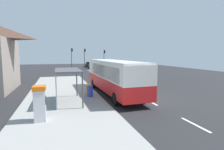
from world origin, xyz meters
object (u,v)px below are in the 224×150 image
(ticket_machine, at_px, (40,103))
(traffic_light_near_side, at_px, (104,56))
(sedan_far, at_px, (89,64))
(recycling_bin_orange, at_px, (89,89))
(bus_shelter, at_px, (63,77))
(white_van, at_px, (107,67))
(traffic_light_median, at_px, (85,55))
(bus, at_px, (114,75))
(sedan_near, at_px, (93,65))
(recycling_bin_blue, at_px, (90,91))
(traffic_light_far_side, at_px, (72,55))

(ticket_machine, relative_size, traffic_light_near_side, 0.39)
(sedan_far, height_order, traffic_light_near_side, traffic_light_near_side)
(recycling_bin_orange, relative_size, bus_shelter, 0.24)
(white_van, relative_size, traffic_light_median, 0.98)
(bus, bearing_deg, sedan_far, 84.02)
(sedan_near, height_order, bus_shelter, bus_shelter)
(sedan_near, height_order, traffic_light_median, traffic_light_median)
(recycling_bin_blue, relative_size, traffic_light_far_side, 0.18)
(bus, height_order, ticket_machine, bus)
(traffic_light_far_side, bearing_deg, traffic_light_near_side, -5.31)
(ticket_machine, bearing_deg, traffic_light_median, 78.28)
(recycling_bin_blue, height_order, traffic_light_median, traffic_light_median)
(white_van, height_order, recycling_bin_orange, white_van)
(recycling_bin_blue, bearing_deg, recycling_bin_orange, 90.00)
(traffic_light_median, distance_m, bus_shelter, 36.62)
(white_van, height_order, traffic_light_far_side, traffic_light_far_side)
(sedan_near, distance_m, sedan_far, 5.99)
(sedan_near, relative_size, sedan_far, 0.99)
(white_van, relative_size, ticket_machine, 2.68)
(sedan_far, xyz_separation_m, recycling_bin_blue, (-6.50, -39.35, -0.14))
(traffic_light_median, bearing_deg, recycling_bin_blue, -97.58)
(traffic_light_median, bearing_deg, traffic_light_near_side, -17.40)
(sedan_near, xyz_separation_m, bus_shelter, (-8.71, -34.75, 1.31))
(recycling_bin_blue, bearing_deg, traffic_light_median, 82.42)
(bus, bearing_deg, bus_shelter, -152.67)
(traffic_light_far_side, height_order, traffic_light_median, traffic_light_far_side)
(white_van, bearing_deg, traffic_light_median, 96.34)
(sedan_far, bearing_deg, recycling_bin_orange, -99.54)
(bus_shelter, bearing_deg, traffic_light_near_side, 70.88)
(ticket_machine, height_order, recycling_bin_blue, ticket_machine)
(bus, xyz_separation_m, traffic_light_far_side, (-1.39, 32.72, 1.71))
(white_van, relative_size, recycling_bin_blue, 5.48)
(recycling_bin_blue, distance_m, traffic_light_median, 34.98)
(recycling_bin_orange, bearing_deg, recycling_bin_blue, -90.00)
(bus, bearing_deg, sedan_near, 82.92)
(sedan_near, bearing_deg, white_van, -90.38)
(sedan_near, distance_m, ticket_machine, 39.64)
(white_van, distance_m, recycling_bin_blue, 19.42)
(traffic_light_median, xyz_separation_m, bus_shelter, (-6.81, -35.95, -1.41))
(sedan_near, xyz_separation_m, sedan_far, (-0.00, 5.99, 0.00))
(white_van, xyz_separation_m, recycling_bin_blue, (-6.40, -18.32, -0.69))
(ticket_machine, bearing_deg, traffic_light_near_side, 70.67)
(sedan_far, relative_size, bus_shelter, 1.12)
(recycling_bin_orange, distance_m, traffic_light_median, 34.29)
(sedan_near, height_order, ticket_machine, ticket_machine)
(bus, distance_m, recycling_bin_orange, 2.78)
(ticket_machine, relative_size, bus_shelter, 0.48)
(white_van, height_order, traffic_light_near_side, traffic_light_near_side)
(traffic_light_median, bearing_deg, traffic_light_far_side, -167.13)
(traffic_light_near_side, bearing_deg, traffic_light_far_side, 174.69)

